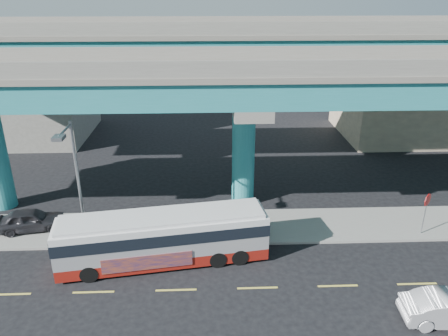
{
  "coord_description": "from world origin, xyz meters",
  "views": [
    {
      "loc": [
        -2.35,
        -17.7,
        13.8
      ],
      "look_at": [
        -1.48,
        4.0,
        4.63
      ],
      "focal_mm": 35.0,
      "sensor_mm": 36.0,
      "label": 1
    }
  ],
  "objects_px": {
    "parked_car": "(31,220)",
    "stop_sign": "(427,205)",
    "transit_bus": "(164,236)",
    "street_lamp": "(73,170)"
  },
  "relations": [
    {
      "from": "parked_car",
      "to": "stop_sign",
      "type": "bearing_deg",
      "value": -103.42
    },
    {
      "from": "transit_bus",
      "to": "stop_sign",
      "type": "xyz_separation_m",
      "value": [
        15.0,
        2.02,
        0.5
      ]
    },
    {
      "from": "transit_bus",
      "to": "stop_sign",
      "type": "relative_size",
      "value": 4.27
    },
    {
      "from": "stop_sign",
      "to": "street_lamp",
      "type": "bearing_deg",
      "value": 164.28
    },
    {
      "from": "transit_bus",
      "to": "parked_car",
      "type": "height_order",
      "value": "transit_bus"
    },
    {
      "from": "transit_bus",
      "to": "stop_sign",
      "type": "distance_m",
      "value": 15.14
    },
    {
      "from": "street_lamp",
      "to": "stop_sign",
      "type": "height_order",
      "value": "street_lamp"
    },
    {
      "from": "street_lamp",
      "to": "stop_sign",
      "type": "bearing_deg",
      "value": 2.12
    },
    {
      "from": "stop_sign",
      "to": "transit_bus",
      "type": "bearing_deg",
      "value": 169.82
    },
    {
      "from": "parked_car",
      "to": "street_lamp",
      "type": "bearing_deg",
      "value": -129.89
    }
  ]
}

